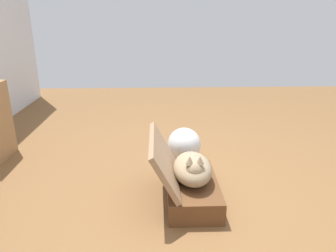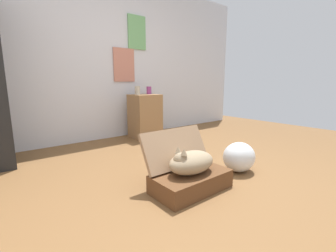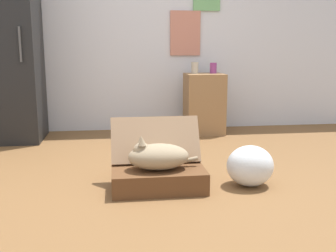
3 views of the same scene
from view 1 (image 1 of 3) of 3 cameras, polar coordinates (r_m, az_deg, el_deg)
name	(u,v)px [view 1 (image 1 of 3)]	position (r m, az deg, el deg)	size (l,w,h in m)	color
ground_plane	(187,194)	(2.47, 3.51, -12.18)	(7.68, 7.68, 0.00)	brown
suitcase_base	(192,189)	(2.38, 4.33, -11.37)	(0.68, 0.37, 0.16)	brown
suitcase_lid	(164,159)	(2.25, -0.71, -6.03)	(0.68, 0.37, 0.04)	#9B7756
cat	(193,169)	(2.28, 4.46, -7.67)	(0.52, 0.28, 0.25)	#998466
plastic_bag_white	(184,144)	(2.96, 2.94, -3.33)	(0.35, 0.31, 0.31)	silver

